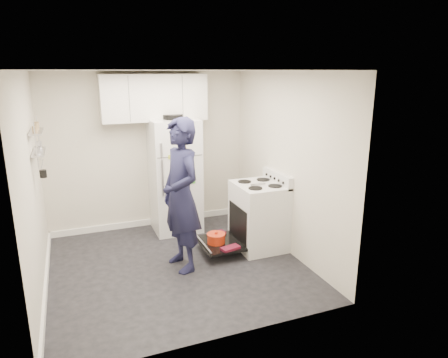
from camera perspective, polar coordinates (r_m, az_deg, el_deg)
name	(u,v)px	position (r m, az deg, el deg)	size (l,w,h in m)	color
room	(171,177)	(5.03, -7.63, 0.25)	(3.21, 3.21, 2.51)	black
electric_range	(258,216)	(5.79, 4.87, -5.34)	(0.66, 0.76, 1.10)	silver
open_oven_door	(219,241)	(5.67, -0.77, -8.88)	(0.55, 0.72, 0.21)	black
refrigerator	(175,176)	(6.34, -7.04, 0.50)	(0.72, 0.74, 1.85)	silver
upper_cabinets	(154,98)	(6.27, -9.94, 11.37)	(1.60, 0.33, 0.70)	silver
wall_shelf_rack	(38,142)	(5.26, -25.07, 4.83)	(0.14, 0.60, 0.61)	#B2B2B7
person	(181,196)	(5.04, -6.15, -2.37)	(0.71, 0.47, 1.96)	#181835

